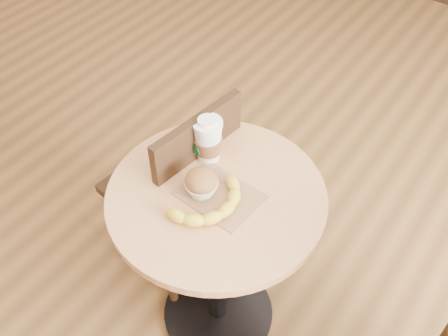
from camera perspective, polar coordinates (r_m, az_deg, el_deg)
name	(u,v)px	position (r m, az deg, el deg)	size (l,w,h in m)	color
cafe_table	(217,237)	(1.77, -0.76, -7.57)	(0.68, 0.68, 0.75)	black
chair_left	(179,187)	(1.96, -4.91, -2.03)	(0.44, 0.44, 0.90)	black
kraft_bag	(220,195)	(1.59, -0.48, -2.96)	(0.24, 0.18, 0.00)	#926746
coffee_cup	(208,141)	(1.66, -1.76, 3.00)	(0.10, 0.10, 0.16)	silver
muffin	(201,183)	(1.56, -2.47, -1.68)	(0.10, 0.10, 0.09)	silver
banana	(211,202)	(1.55, -1.38, -3.76)	(0.18, 0.27, 0.04)	yellow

